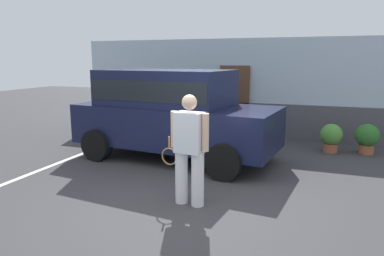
# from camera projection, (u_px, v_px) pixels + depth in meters

# --- Properties ---
(ground_plane) EXTENTS (40.00, 40.00, 0.00)m
(ground_plane) POSITION_uv_depth(u_px,v_px,m) (175.00, 208.00, 5.57)
(ground_plane) COLOR #38383A
(parking_stripe_0) EXTENTS (0.12, 4.40, 0.01)m
(parking_stripe_0) POSITION_uv_depth(u_px,v_px,m) (62.00, 162.00, 8.11)
(parking_stripe_0) COLOR silver
(parking_stripe_0) RESTS_ON ground_plane
(house_frontage) EXTENTS (10.98, 0.40, 2.89)m
(house_frontage) POSITION_uv_depth(u_px,v_px,m) (250.00, 91.00, 10.71)
(house_frontage) COLOR silver
(house_frontage) RESTS_ON ground_plane
(parked_suv) EXTENTS (4.77, 2.55, 2.05)m
(parked_suv) POSITION_uv_depth(u_px,v_px,m) (172.00, 110.00, 8.22)
(parked_suv) COLOR #141938
(parked_suv) RESTS_ON ground_plane
(tennis_player_man) EXTENTS (0.90, 0.32, 1.76)m
(tennis_player_man) POSITION_uv_depth(u_px,v_px,m) (189.00, 149.00, 5.58)
(tennis_player_man) COLOR white
(tennis_player_man) RESTS_ON ground_plane
(potted_plant_by_porch) EXTENTS (0.54, 0.54, 0.71)m
(potted_plant_by_porch) POSITION_uv_depth(u_px,v_px,m) (331.00, 136.00, 8.89)
(potted_plant_by_porch) COLOR #9E5638
(potted_plant_by_porch) RESTS_ON ground_plane
(potted_plant_secondary) EXTENTS (0.56, 0.56, 0.74)m
(potted_plant_secondary) POSITION_uv_depth(u_px,v_px,m) (367.00, 137.00, 8.73)
(potted_plant_secondary) COLOR #9E5638
(potted_plant_secondary) RESTS_ON ground_plane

